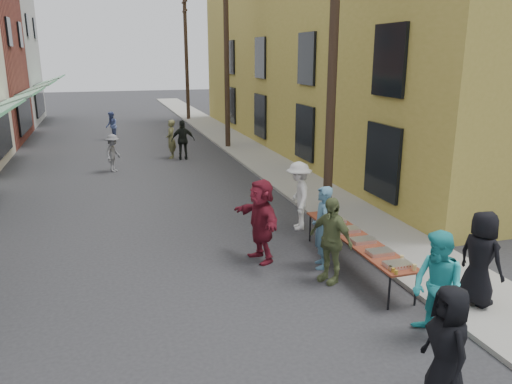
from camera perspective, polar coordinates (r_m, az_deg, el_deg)
ground at (r=10.93m, az=-6.12°, el=-9.88°), size 120.00×120.00×0.00m
sidewalk at (r=26.05m, az=-1.72°, el=5.24°), size 2.20×60.00×0.10m
building_ochre at (r=27.01m, az=11.87°, el=15.85°), size 10.00×28.00×10.00m
utility_pole_near at (r=14.11m, az=8.76°, el=14.62°), size 0.26×0.26×9.00m
utility_pole_mid at (r=25.47m, az=-3.38°, el=15.05°), size 0.26×0.26×9.00m
utility_pole_far at (r=37.23m, az=-7.96°, el=15.05°), size 0.26×0.26×9.00m
serving_table at (r=11.32m, az=11.36°, el=-5.28°), size 0.70×4.00×0.75m
catering_tray_sausage at (r=9.99m, az=15.88°, el=-7.98°), size 0.50×0.33×0.08m
catering_tray_foil_b at (r=10.49m, az=13.97°, el=-6.68°), size 0.50×0.33×0.08m
catering_tray_buns at (r=11.05m, az=12.12°, el=-5.41°), size 0.50×0.33×0.08m
catering_tray_foil_d at (r=11.63m, az=10.45°, el=-4.27°), size 0.50×0.33×0.08m
catering_tray_buns_end at (r=12.21m, az=8.95°, el=-3.22°), size 0.50×0.33×0.08m
condiment_jar_a at (r=9.65m, az=15.73°, el=-8.82°), size 0.07×0.07×0.08m
condiment_jar_b at (r=9.72m, az=15.41°, el=-8.60°), size 0.07×0.07×0.08m
condiment_jar_c at (r=9.80m, az=15.10°, el=-8.38°), size 0.07×0.07×0.08m
cup_stack at (r=9.90m, az=17.66°, el=-8.22°), size 0.08×0.08×0.12m
guest_front_a at (r=7.45m, az=21.03°, el=-16.19°), size 0.66×0.92×1.76m
guest_front_b at (r=11.23m, az=7.56°, el=-4.03°), size 0.64×0.79×1.88m
guest_front_c at (r=8.88m, az=20.02°, el=-10.20°), size 0.82×1.00×1.91m
guest_front_d at (r=13.65m, az=4.90°, el=-0.43°), size 0.96×1.34×1.88m
guest_front_e at (r=10.56m, az=8.51°, el=-5.43°), size 0.88×1.17×1.85m
guest_queue_back at (r=11.49m, az=0.57°, el=-3.25°), size 0.91×1.89×1.95m
server at (r=10.22m, az=24.28°, el=-6.91°), size 0.77×1.00×1.82m
passerby_left at (r=21.24m, az=-16.01°, el=4.29°), size 0.95×1.15×1.54m
passerby_mid at (r=23.08m, az=-8.34°, el=5.90°), size 1.09×0.53×1.80m
passerby_right at (r=23.50m, az=-9.69°, el=5.98°), size 0.53×0.71×1.77m
passerby_far at (r=29.42m, az=-16.18°, el=7.28°), size 0.72×0.86×1.59m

